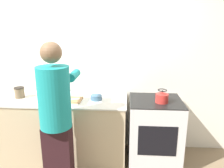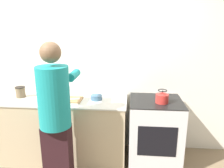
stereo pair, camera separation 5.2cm
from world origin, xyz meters
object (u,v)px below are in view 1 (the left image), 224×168
object	(u,v)px
person	(56,115)
canister_jar	(20,93)
knife	(70,99)
kettle	(162,97)
bowl_prep	(96,97)
oven	(154,132)
cutting_board	(68,100)

from	to	relation	value
person	canister_jar	distance (m)	0.95
knife	kettle	bearing A→B (deg)	-16.65
kettle	bowl_prep	xyz separation A→B (m)	(-0.86, 0.09, -0.06)
knife	oven	bearing A→B (deg)	-12.81
oven	bowl_prep	xyz separation A→B (m)	(-0.80, 0.01, 0.48)
kettle	cutting_board	bearing A→B (deg)	178.23
oven	knife	bearing A→B (deg)	-176.90
oven	knife	size ratio (longest dim) A/B	3.84
knife	canister_jar	size ratio (longest dim) A/B	1.61
bowl_prep	canister_jar	xyz separation A→B (m)	(-1.07, 0.01, 0.04)
cutting_board	bowl_prep	size ratio (longest dim) A/B	2.40
oven	bowl_prep	distance (m)	0.93
cutting_board	kettle	bearing A→B (deg)	-1.77
oven	cutting_board	size ratio (longest dim) A/B	2.49
knife	kettle	size ratio (longest dim) A/B	1.41
knife	bowl_prep	bearing A→B (deg)	-4.24
oven	cutting_board	xyz separation A→B (m)	(-1.18, -0.04, 0.46)
oven	knife	world-z (taller)	knife
oven	cutting_board	distance (m)	1.26
person	kettle	distance (m)	1.33
cutting_board	bowl_prep	distance (m)	0.38
person	cutting_board	size ratio (longest dim) A/B	4.67
oven	bowl_prep	bearing A→B (deg)	179.36
cutting_board	canister_jar	world-z (taller)	canister_jar
cutting_board	bowl_prep	bearing A→B (deg)	7.23
bowl_prep	canister_jar	size ratio (longest dim) A/B	1.04
person	bowl_prep	world-z (taller)	person
person	kettle	bearing A→B (deg)	23.01
cutting_board	kettle	distance (m)	1.24
person	kettle	world-z (taller)	person
oven	canister_jar	world-z (taller)	canister_jar
oven	kettle	xyz separation A→B (m)	(0.06, -0.08, 0.53)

